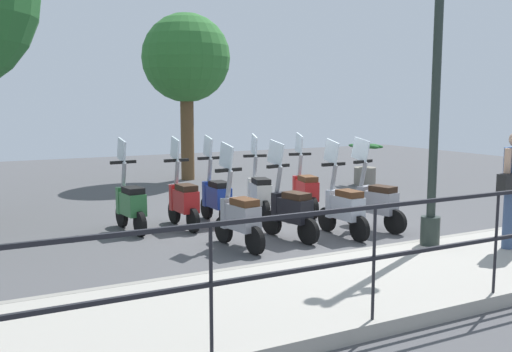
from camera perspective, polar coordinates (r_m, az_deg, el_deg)
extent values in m
plane|color=#4C4C4F|center=(9.73, 3.17, -5.22)|extent=(28.00, 28.00, 0.00)
cube|color=#A39E93|center=(7.24, 16.43, -9.37)|extent=(2.20, 20.00, 0.15)
cube|color=gray|center=(7.99, 11.16, -7.61)|extent=(0.10, 20.00, 0.15)
cube|color=black|center=(6.34, 23.10, -1.62)|extent=(0.04, 16.00, 0.04)
cube|color=black|center=(6.43, 22.88, -5.79)|extent=(0.04, 16.00, 0.04)
cylinder|color=black|center=(6.44, 22.86, -6.24)|extent=(0.03, 0.03, 1.05)
cylinder|color=black|center=(5.33, 11.70, -8.59)|extent=(0.03, 0.03, 1.05)
cylinder|color=black|center=(4.53, -4.51, -11.38)|extent=(0.03, 0.03, 1.05)
cylinder|color=#232D28|center=(8.32, 17.02, -5.25)|extent=(0.26, 0.26, 0.40)
cylinder|color=#232D28|center=(8.13, 17.49, 6.84)|extent=(0.12, 0.12, 3.89)
cylinder|color=#384C70|center=(8.44, 23.91, -3.94)|extent=(0.14, 0.14, 0.82)
cylinder|color=tan|center=(8.26, 23.83, 0.75)|extent=(0.09, 0.09, 0.52)
cube|color=black|center=(8.21, 23.83, -0.63)|extent=(0.17, 0.29, 0.24)
cylinder|color=brown|center=(15.68, -6.88, 4.01)|extent=(0.36, 0.36, 2.41)
sphere|color=#2D6B2D|center=(15.69, -7.00, 11.66)|extent=(2.37, 2.37, 2.37)
cylinder|color=slate|center=(14.96, 10.83, 0.00)|extent=(0.56, 0.56, 0.45)
cylinder|color=brown|center=(14.90, 10.87, 1.81)|extent=(0.10, 0.10, 0.50)
ellipsoid|color=#235B28|center=(15.07, 10.31, 3.03)|extent=(0.56, 0.16, 0.10)
ellipsoid|color=#235B28|center=(14.68, 11.51, 2.89)|extent=(0.56, 0.16, 0.10)
ellipsoid|color=#235B28|center=(14.72, 10.14, 2.93)|extent=(0.56, 0.16, 0.10)
ellipsoid|color=#235B28|center=(15.03, 11.65, 2.99)|extent=(0.56, 0.16, 0.10)
ellipsoid|color=#235B28|center=(14.91, 9.93, 2.99)|extent=(0.56, 0.16, 0.10)
ellipsoid|color=#235B28|center=(14.85, 11.88, 2.93)|extent=(0.56, 0.16, 0.10)
cylinder|color=black|center=(9.99, 9.85, -3.81)|extent=(0.41, 0.17, 0.40)
cylinder|color=black|center=(9.51, 13.75, -4.49)|extent=(0.41, 0.17, 0.40)
cube|color=gray|center=(9.64, 12.20, -2.58)|extent=(0.65, 0.41, 0.36)
cube|color=gray|center=(9.81, 10.84, -2.26)|extent=(0.19, 0.32, 0.44)
cube|color=black|center=(9.57, 12.57, -1.28)|extent=(0.45, 0.35, 0.10)
cylinder|color=gray|center=(9.80, 10.62, -0.17)|extent=(0.19, 0.11, 0.55)
cube|color=black|center=(9.76, 10.66, 1.43)|extent=(0.16, 0.44, 0.05)
cube|color=silver|center=(9.78, 10.41, 2.63)|extent=(0.38, 0.12, 0.42)
cylinder|color=black|center=(9.53, 7.11, -4.31)|extent=(0.40, 0.09, 0.40)
cylinder|color=black|center=(8.89, 10.31, -5.23)|extent=(0.40, 0.09, 0.40)
cube|color=#B7BCC6|center=(9.08, 9.02, -3.12)|extent=(0.61, 0.30, 0.36)
cube|color=#B7BCC6|center=(9.30, 7.91, -2.72)|extent=(0.13, 0.30, 0.44)
cube|color=#4C2D19|center=(8.99, 9.33, -1.75)|extent=(0.41, 0.27, 0.10)
cylinder|color=gray|center=(9.30, 7.73, -0.51)|extent=(0.19, 0.08, 0.55)
cube|color=black|center=(9.26, 7.76, 1.17)|extent=(0.07, 0.44, 0.05)
cube|color=silver|center=(9.29, 7.55, 2.43)|extent=(0.39, 0.04, 0.42)
cylinder|color=black|center=(9.20, 1.58, -4.67)|extent=(0.41, 0.16, 0.40)
cylinder|color=black|center=(8.62, 5.26, -5.54)|extent=(0.41, 0.16, 0.40)
cube|color=black|center=(8.79, 3.75, -3.40)|extent=(0.65, 0.40, 0.36)
cube|color=black|center=(8.99, 2.47, -3.02)|extent=(0.18, 0.32, 0.44)
cube|color=black|center=(8.70, 4.08, -1.98)|extent=(0.45, 0.34, 0.10)
cylinder|color=gray|center=(8.98, 2.23, -0.73)|extent=(0.19, 0.11, 0.55)
cube|color=black|center=(8.94, 2.23, 1.01)|extent=(0.15, 0.44, 0.05)
cube|color=silver|center=(8.97, 1.98, 2.31)|extent=(0.39, 0.11, 0.42)
cylinder|color=black|center=(8.71, -3.25, -5.39)|extent=(0.41, 0.13, 0.40)
cylinder|color=black|center=(8.03, -0.10, -6.47)|extent=(0.41, 0.13, 0.40)
cube|color=gray|center=(8.23, -1.43, -4.13)|extent=(0.63, 0.36, 0.36)
cube|color=gray|center=(8.47, -2.52, -3.67)|extent=(0.16, 0.31, 0.44)
cube|color=#4C2D19|center=(8.13, -1.16, -2.62)|extent=(0.43, 0.31, 0.10)
cylinder|color=gray|center=(8.46, -2.75, -1.25)|extent=(0.19, 0.09, 0.55)
cube|color=black|center=(8.42, -2.76, 0.60)|extent=(0.12, 0.44, 0.05)
cube|color=silver|center=(8.45, -2.99, 1.99)|extent=(0.39, 0.08, 0.42)
cylinder|color=black|center=(11.24, 4.10, -2.47)|extent=(0.41, 0.16, 0.40)
cylinder|color=black|center=(10.48, 5.70, -3.21)|extent=(0.41, 0.16, 0.40)
cube|color=#B21E1E|center=(10.73, 5.06, -1.43)|extent=(0.64, 0.39, 0.36)
cube|color=#B21E1E|center=(10.99, 4.50, -1.11)|extent=(0.18, 0.32, 0.44)
cube|color=#4C2D19|center=(10.63, 5.21, -0.26)|extent=(0.44, 0.33, 0.10)
cylinder|color=gray|center=(11.00, 4.41, 0.77)|extent=(0.19, 0.10, 0.55)
cube|color=black|center=(10.97, 4.43, 2.19)|extent=(0.14, 0.44, 0.05)
cube|color=silver|center=(11.01, 4.32, 3.26)|extent=(0.39, 0.10, 0.42)
cylinder|color=black|center=(10.87, -0.32, -2.79)|extent=(0.41, 0.16, 0.40)
cylinder|color=black|center=(10.09, 0.94, -3.59)|extent=(0.41, 0.16, 0.40)
cube|color=beige|center=(10.35, 0.42, -1.73)|extent=(0.65, 0.40, 0.36)
cube|color=beige|center=(10.62, -0.02, -1.39)|extent=(0.18, 0.32, 0.44)
cube|color=black|center=(10.25, 0.53, -0.53)|extent=(0.45, 0.34, 0.10)
cylinder|color=gray|center=(10.63, -0.10, 0.55)|extent=(0.19, 0.11, 0.55)
cube|color=black|center=(10.60, -0.10, 2.03)|extent=(0.15, 0.44, 0.05)
cube|color=silver|center=(10.64, -0.19, 3.13)|extent=(0.39, 0.11, 0.42)
cylinder|color=black|center=(10.48, -4.96, -3.20)|extent=(0.40, 0.08, 0.40)
cylinder|color=black|center=(9.73, -3.03, -4.01)|extent=(0.40, 0.08, 0.40)
cube|color=navy|center=(9.98, -3.85, -2.10)|extent=(0.60, 0.28, 0.36)
cube|color=navy|center=(10.23, -4.51, -1.75)|extent=(0.12, 0.30, 0.44)
cube|color=black|center=(9.88, -3.69, -0.84)|extent=(0.40, 0.26, 0.10)
cylinder|color=gray|center=(10.24, -4.67, 0.26)|extent=(0.18, 0.07, 0.55)
cube|color=black|center=(10.21, -4.68, 1.79)|extent=(0.06, 0.44, 0.05)
cube|color=silver|center=(10.24, -4.83, 2.94)|extent=(0.39, 0.03, 0.42)
cylinder|color=black|center=(10.16, -8.18, -3.58)|extent=(0.40, 0.09, 0.40)
cylinder|color=black|center=(9.41, -6.32, -4.44)|extent=(0.40, 0.09, 0.40)
cube|color=#B21E1E|center=(9.66, -7.12, -2.46)|extent=(0.61, 0.30, 0.36)
cube|color=#B21E1E|center=(9.92, -7.77, -2.09)|extent=(0.13, 0.30, 0.44)
cube|color=black|center=(9.56, -6.98, -1.16)|extent=(0.41, 0.27, 0.10)
cylinder|color=gray|center=(9.92, -7.93, -0.02)|extent=(0.19, 0.08, 0.55)
cube|color=black|center=(9.89, -7.96, 1.56)|extent=(0.08, 0.44, 0.05)
cube|color=silver|center=(9.93, -8.11, 2.74)|extent=(0.39, 0.04, 0.42)
cylinder|color=black|center=(10.03, -13.28, -3.86)|extent=(0.41, 0.12, 0.40)
cylinder|color=black|center=(9.27, -11.52, -4.74)|extent=(0.41, 0.12, 0.40)
cube|color=#2D6B38|center=(9.51, -12.30, -2.72)|extent=(0.62, 0.34, 0.36)
cube|color=#2D6B38|center=(9.78, -12.91, -2.35)|extent=(0.15, 0.31, 0.44)
cube|color=black|center=(9.41, -12.19, -1.41)|extent=(0.42, 0.30, 0.10)
cylinder|color=gray|center=(9.78, -13.09, -0.25)|extent=(0.19, 0.09, 0.55)
cube|color=black|center=(9.75, -13.14, 1.36)|extent=(0.10, 0.44, 0.05)
cube|color=silver|center=(9.79, -13.30, 2.55)|extent=(0.39, 0.07, 0.42)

